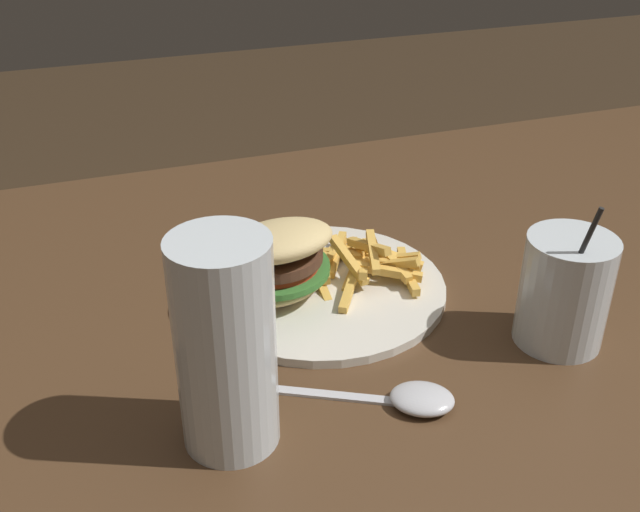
{
  "coord_description": "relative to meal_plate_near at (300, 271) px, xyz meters",
  "views": [
    {
      "loc": [
        0.31,
        0.47,
        1.17
      ],
      "look_at": [
        0.07,
        -0.2,
        0.76
      ],
      "focal_mm": 42.0,
      "sensor_mm": 36.0,
      "label": 1
    }
  ],
  "objects": [
    {
      "name": "meal_plate_near",
      "position": [
        0.0,
        0.0,
        0.0
      ],
      "size": [
        0.28,
        0.28,
        0.1
      ],
      "color": "silver",
      "rests_on": "dining_table"
    },
    {
      "name": "juice_glass",
      "position": [
        -0.22,
        0.17,
        0.02
      ],
      "size": [
        0.09,
        0.09,
        0.16
      ],
      "color": "silver",
      "rests_on": "dining_table"
    },
    {
      "name": "dining_table",
      "position": [
        -0.09,
        0.2,
        -0.11
      ],
      "size": [
        1.48,
        1.21,
        0.72
      ],
      "color": "#4C331E",
      "rests_on": "ground_plane"
    },
    {
      "name": "beer_glass",
      "position": [
        0.12,
        0.19,
        0.06
      ],
      "size": [
        0.08,
        0.08,
        0.19
      ],
      "color": "silver",
      "rests_on": "dining_table"
    },
    {
      "name": "spoon",
      "position": [
        -0.04,
        0.21,
        -0.02
      ],
      "size": [
        0.18,
        0.11,
        0.02
      ],
      "rotation": [
        0.0,
        0.0,
        2.64
      ],
      "color": "silver",
      "rests_on": "dining_table"
    }
  ]
}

